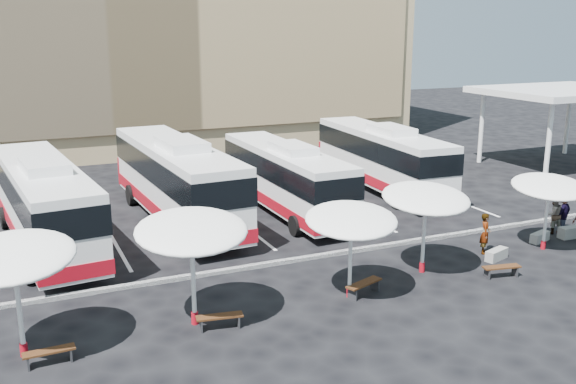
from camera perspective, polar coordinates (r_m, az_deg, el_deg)
name	(u,v)px	position (r m, az deg, el deg)	size (l,w,h in m)	color
ground	(296,266)	(25.26, 0.71, -6.63)	(120.00, 120.00, 0.00)	black
service_canopy	(563,93)	(46.39, 23.27, 8.07)	(10.00, 8.00, 5.20)	white
curb_divider	(291,260)	(25.66, 0.24, -6.10)	(34.00, 0.25, 0.15)	black
bay_lines	(229,214)	(32.32, -5.24, -1.93)	(24.15, 12.00, 0.01)	white
bus_0	(44,201)	(28.88, -20.90, -0.71)	(3.77, 12.55, 3.92)	white
bus_1	(176,178)	(31.09, -9.92, 1.27)	(3.48, 13.15, 4.14)	white
bus_2	(285,176)	(32.14, -0.27, 1.43)	(2.73, 11.42, 3.62)	white
bus_3	(381,156)	(37.09, 8.29, 3.19)	(3.27, 12.11, 3.81)	white
sunshade_0	(13,257)	(19.13, -23.22, -5.35)	(4.19, 4.22, 3.51)	white
sunshade_1	(191,231)	(19.72, -8.59, -3.46)	(3.98, 4.02, 3.61)	white
sunshade_2	(351,220)	(21.67, 5.64, -2.51)	(3.88, 3.91, 3.28)	white
sunshade_3	(426,198)	(24.35, 12.15, -0.56)	(3.69, 3.73, 3.43)	white
sunshade_4	(549,187)	(28.50, 22.20, 0.42)	(3.98, 4.00, 3.18)	white
wood_bench_0	(49,353)	(19.44, -20.47, -13.30)	(1.41, 0.42, 0.43)	#321A0B
wood_bench_1	(220,318)	(20.31, -6.10, -11.12)	(1.49, 0.62, 0.44)	#321A0B
wood_bench_2	(364,285)	(22.73, 6.76, -8.23)	(1.57, 0.90, 0.47)	#321A0B
wood_bench_3	(501,269)	(25.37, 18.44, -6.49)	(1.49, 0.66, 0.44)	#321A0B
conc_bench_0	(497,254)	(27.23, 18.05, -5.30)	(1.14, 0.38, 0.43)	gray
conc_bench_1	(540,237)	(30.08, 21.47, -3.75)	(1.10, 0.37, 0.41)	gray
conc_bench_2	(573,232)	(31.23, 23.98, -3.27)	(1.34, 0.45, 0.50)	gray
passenger_0	(485,233)	(27.64, 17.14, -3.54)	(0.62, 0.41, 1.70)	black
passenger_1	(554,214)	(31.34, 22.57, -1.85)	(0.86, 0.67, 1.77)	black
passenger_3	(562,212)	(31.64, 23.19, -1.64)	(1.23, 0.71, 1.91)	black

